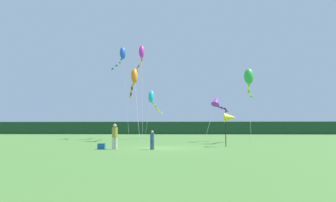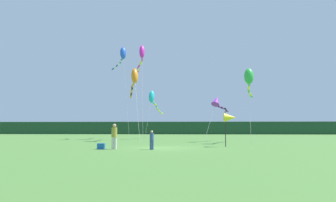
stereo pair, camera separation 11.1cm
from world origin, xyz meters
name	(u,v)px [view 2 (the right image)]	position (x,y,z in m)	size (l,w,h in m)	color
ground_plane	(163,148)	(0.00, 0.00, 0.00)	(120.00, 120.00, 0.00)	#477533
distant_treeline	(178,128)	(0.00, 45.00, 1.39)	(108.00, 2.12, 2.78)	#1E4228
person_adult	(114,135)	(-3.11, -1.55, 0.94)	(0.37, 0.37, 1.67)	silver
person_child	(152,139)	(-0.60, -1.72, 0.69)	(0.27, 0.27, 1.23)	#334C8C
cooler_box	(101,146)	(-4.01, -1.48, 0.19)	(0.45, 0.41, 0.38)	#1959B2
banner_flag_pole	(230,118)	(4.93, 1.38, 2.16)	(0.90, 0.70, 2.66)	black
kite_magenta	(141,55)	(-4.01, 15.74, 10.78)	(2.53, 10.16, 12.02)	#B2B2B2
kite_blue	(122,55)	(-6.41, 15.31, 10.68)	(3.79, 6.15, 11.71)	#B2B2B2
kite_green	(249,79)	(7.47, 6.19, 5.93)	(1.73, 6.21, 6.92)	#B2B2B2
kite_cyan	(153,99)	(-2.60, 16.57, 5.10)	(1.60, 7.81, 6.26)	#B2B2B2
kite_purple	(217,102)	(4.86, 9.17, 4.07)	(3.08, 5.09, 4.83)	#B2B2B2
kite_orange	(134,78)	(-3.93, 10.18, 6.77)	(2.75, 8.96, 7.96)	#B2B2B2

